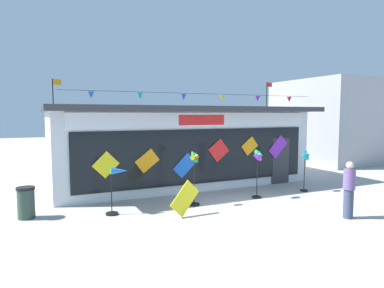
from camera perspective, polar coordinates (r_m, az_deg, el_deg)
name	(u,v)px	position (r m, az deg, el deg)	size (l,w,h in m)	color
ground_plane	(264,211)	(11.10, 11.94, -11.03)	(80.00, 80.00, 0.00)	#ADAAA5
kite_shop_building	(176,144)	(15.60, -2.79, 0.07)	(11.21, 6.16, 4.70)	silver
wind_spinner_far_left	(117,182)	(10.62, -12.50, -6.19)	(0.70, 0.38, 1.45)	black
wind_spinner_left	(194,172)	(11.29, 0.40, -4.77)	(0.39, 0.37, 1.83)	black
wind_spinner_center_left	(258,165)	(12.48, 11.00, -3.42)	(0.44, 0.34, 1.79)	black
wind_spinner_center_right	(305,161)	(14.07, 18.52, -2.80)	(0.43, 0.29, 1.66)	black
person_near_camera	(349,190)	(10.99, 24.89, -6.96)	(0.34, 0.34, 1.68)	#333D56
trash_bin	(26,202)	(11.17, -26.14, -8.82)	(0.52, 0.52, 0.93)	#2D4238
display_kite_on_ground	(185,198)	(10.30, -1.20, -9.13)	(0.54, 0.03, 0.98)	yellow
neighbour_building	(334,121)	(24.13, 22.82, 3.57)	(5.99, 6.10, 5.18)	#99999E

